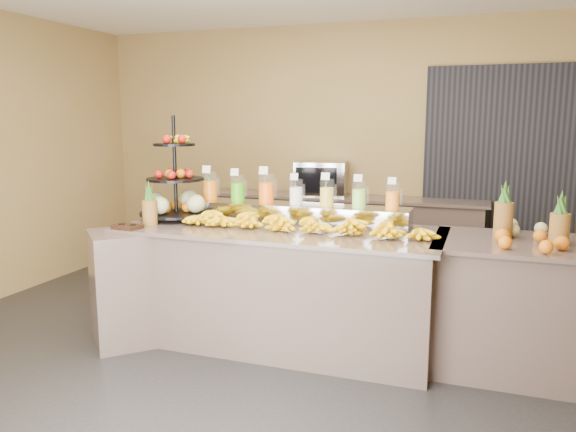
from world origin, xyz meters
The scene contains 20 objects.
ground centered at (0.00, 0.00, 0.00)m, with size 6.00×6.00×0.00m, color black.
room_envelope centered at (0.19, 0.79, 1.88)m, with size 6.04×5.02×2.82m.
buffet_counter centered at (-0.12, 0.26, 0.47)m, with size 2.75×1.25×0.93m.
right_counter centered at (1.70, 0.40, 0.47)m, with size 1.08×0.88×0.93m.
back_ledge centered at (0.00, 2.25, 0.47)m, with size 3.10×0.55×0.93m.
pitcher_tray centered at (0.04, 0.58, 1.01)m, with size 1.85×0.30×0.15m, color gray.
juice_pitcher_orange_a centered at (-0.74, 0.58, 1.18)m, with size 0.13×0.13×0.31m.
juice_pitcher_green centered at (-0.48, 0.58, 1.18)m, with size 0.12×0.12×0.29m.
juice_pitcher_orange_b centered at (-0.22, 0.58, 1.19)m, with size 0.13×0.14×0.32m.
juice_pitcher_milk centered at (0.04, 0.58, 1.17)m, with size 0.11×0.11×0.27m.
juice_pitcher_lemon centered at (0.30, 0.58, 1.17)m, with size 0.12×0.12×0.28m.
juice_pitcher_lime centered at (0.56, 0.58, 1.17)m, with size 0.11×0.12×0.28m.
juice_pitcher_orange_c centered at (0.82, 0.58, 1.17)m, with size 0.11×0.11×0.26m.
banana_heap centered at (0.18, 0.26, 1.00)m, with size 1.99×0.18×0.16m.
fruit_stand centered at (-0.93, 0.40, 1.15)m, with size 0.65×0.65×0.86m.
condiment_caddy centered at (-1.10, -0.11, 0.95)m, with size 0.20×0.15×0.03m, color black.
pineapple_left_a centered at (-1.02, 0.08, 1.06)m, with size 0.12×0.12×0.36m.
pineapple_left_b centered at (-0.85, 0.79, 1.07)m, with size 0.12×0.12×0.39m.
right_fruit_pile centered at (1.77, 0.34, 1.01)m, with size 0.48×0.46×0.26m.
oven_warmer centered at (-0.23, 2.25, 1.11)m, with size 0.55×0.39×0.37m, color gray.
Camera 1 is at (1.49, -3.69, 1.77)m, focal length 35.00 mm.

